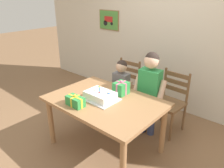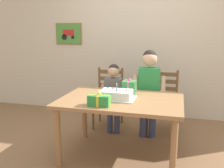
{
  "view_description": "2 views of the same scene",
  "coord_description": "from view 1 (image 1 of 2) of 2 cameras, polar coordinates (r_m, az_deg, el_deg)",
  "views": [
    {
      "loc": [
        1.67,
        -1.78,
        1.98
      ],
      "look_at": [
        0.01,
        0.12,
        0.91
      ],
      "focal_mm": 35.08,
      "sensor_mm": 36.0,
      "label": 1
    },
    {
      "loc": [
        0.64,
        -2.81,
        1.52
      ],
      "look_at": [
        -0.14,
        0.1,
        0.87
      ],
      "focal_mm": 40.84,
      "sensor_mm": 36.0,
      "label": 2
    }
  ],
  "objects": [
    {
      "name": "chair_left",
      "position": [
        3.76,
        3.28,
        -0.75
      ],
      "size": [
        0.43,
        0.43,
        0.92
      ],
      "color": "brown",
      "rests_on": "ground"
    },
    {
      "name": "dining_table",
      "position": [
        2.79,
        -1.87,
        -5.82
      ],
      "size": [
        1.42,
        0.99,
        0.73
      ],
      "color": "#9E7047",
      "rests_on": "ground"
    },
    {
      "name": "gift_box_beside_cake",
      "position": [
        2.63,
        -9.54,
        -4.44
      ],
      "size": [
        0.24,
        0.13,
        0.15
      ],
      "color": "#2D8E42",
      "rests_on": "dining_table"
    },
    {
      "name": "chair_right",
      "position": [
        3.37,
        14.74,
        -4.53
      ],
      "size": [
        0.44,
        0.44,
        0.92
      ],
      "color": "brown",
      "rests_on": "ground"
    },
    {
      "name": "child_younger",
      "position": [
        3.4,
        2.38,
        -0.44
      ],
      "size": [
        0.37,
        0.21,
        1.04
      ],
      "color": "#38426B",
      "rests_on": "ground"
    },
    {
      "name": "birthday_cake",
      "position": [
        2.75,
        -3.1,
        -3.08
      ],
      "size": [
        0.44,
        0.34,
        0.19
      ],
      "color": "silver",
      "rests_on": "dining_table"
    },
    {
      "name": "ground_plane",
      "position": [
        3.15,
        -1.72,
        -16.02
      ],
      "size": [
        20.0,
        20.0,
        0.0
      ],
      "primitive_type": "plane",
      "color": "#846042"
    },
    {
      "name": "gift_box_red_large",
      "position": [
        2.88,
        2.39,
        -1.1
      ],
      "size": [
        0.17,
        0.19,
        0.2
      ],
      "color": "#2D8E42",
      "rests_on": "dining_table"
    },
    {
      "name": "back_wall",
      "position": [
        3.9,
        15.26,
        12.17
      ],
      "size": [
        6.4,
        0.11,
        2.6
      ],
      "color": "beige",
      "rests_on": "ground"
    },
    {
      "name": "child_older",
      "position": [
        3.08,
        9.8,
        -0.68
      ],
      "size": [
        0.47,
        0.28,
        1.25
      ],
      "color": "#38426B",
      "rests_on": "ground"
    }
  ]
}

